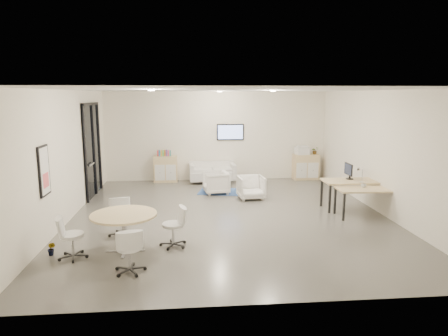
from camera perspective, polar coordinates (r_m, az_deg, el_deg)
room_shell at (r=10.07m, az=0.72°, el=1.96°), size 9.60×10.60×4.80m
glass_door at (r=12.86m, az=-18.30°, el=2.84°), size 0.09×1.90×2.85m
artwork at (r=8.96m, az=-24.32°, el=-0.38°), size 0.05×0.54×1.04m
wall_tv at (r=14.51m, az=0.91°, el=5.15°), size 0.98×0.06×0.58m
ceiling_spots at (r=10.78m, az=-0.79°, el=10.94°), size 3.14×4.14×0.03m
sideboard_left at (r=14.43m, az=-8.34°, el=-0.13°), size 0.83×0.43×0.93m
sideboard_right at (r=15.03m, az=11.59°, el=0.17°), size 0.93×0.45×0.93m
books at (r=14.35m, az=-8.56°, el=2.14°), size 0.48×0.14×0.22m
printer at (r=14.89m, az=11.12°, el=2.51°), size 0.52×0.45×0.33m
loveseat at (r=14.29m, az=-1.71°, el=-0.68°), size 1.67×0.90×0.61m
blue_rug at (r=12.89m, az=-0.16°, el=-3.38°), size 1.70×1.31×0.01m
armchair_left at (r=12.61m, az=-1.15°, el=-1.94°), size 0.79×0.83×0.77m
armchair_right at (r=11.97m, az=3.88°, el=-2.63°), size 0.80×0.76×0.77m
desk_rear at (r=11.36m, az=17.77°, el=-2.09°), size 1.54×0.77×0.80m
desk_front at (r=10.78m, az=19.48°, el=-3.17°), size 1.43×0.75×0.73m
monitor at (r=11.42m, az=17.38°, el=-0.38°), size 0.20×0.50×0.44m
round_table at (r=8.12m, az=-14.11°, el=-6.91°), size 1.29×1.29×0.79m
meeting_chairs at (r=8.22m, az=-14.02°, el=-8.88°), size 2.59×2.59×0.82m
plant_cabinet at (r=15.03m, az=12.84°, el=2.33°), size 0.31×0.33×0.21m
plant_floor at (r=8.61m, az=-23.39°, el=-11.01°), size 0.21×0.30×0.12m
cup at (r=10.84m, az=19.33°, el=-2.35°), size 0.15×0.13×0.12m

